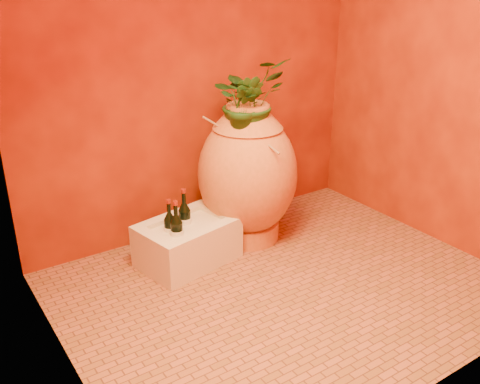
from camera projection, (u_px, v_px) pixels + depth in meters
floor at (285, 287)px, 3.15m from camera, size 2.50×2.50×0.00m
wall_back at (195, 50)px, 3.42m from camera, size 2.50×0.02×2.50m
wall_left at (36, 109)px, 2.02m from camera, size 0.02×2.00×2.50m
wall_right at (451, 53)px, 3.30m from camera, size 0.02×2.00×2.50m
amphora at (248, 174)px, 3.55m from camera, size 0.75×0.75×0.95m
stone_basin at (188, 243)px, 3.38m from camera, size 0.66×0.51×0.28m
wine_bottle_a at (185, 220)px, 3.36m from camera, size 0.08×0.08×0.33m
wine_bottle_b at (170, 229)px, 3.28m from camera, size 0.07×0.07×0.30m
wine_bottle_c at (177, 232)px, 3.22m from camera, size 0.08×0.08×0.32m
wall_tap at (235, 107)px, 3.63m from camera, size 0.08×0.16×0.18m
plant_main at (248, 100)px, 3.36m from camera, size 0.52×0.47×0.53m
plant_side at (245, 107)px, 3.25m from camera, size 0.28×0.28×0.40m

